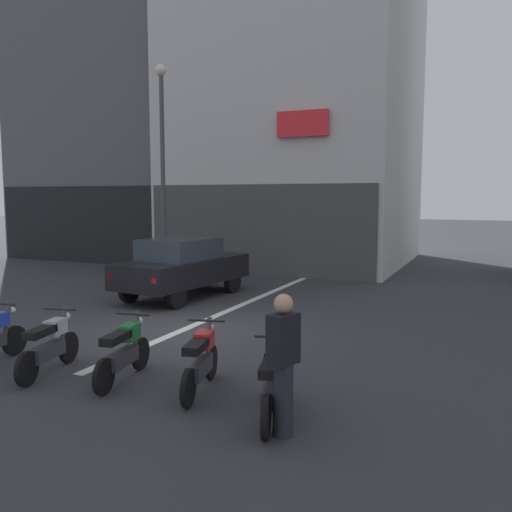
{
  "coord_description": "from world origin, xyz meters",
  "views": [
    {
      "loc": [
        5.82,
        -9.28,
        2.76
      ],
      "look_at": [
        0.83,
        2.0,
        1.4
      ],
      "focal_mm": 37.68,
      "sensor_mm": 36.0,
      "label": 1
    }
  ],
  "objects_px": {
    "car_black_crossing_near": "(182,266)",
    "motorcycle_silver_row_left_mid": "(49,345)",
    "motorcycle_green_row_centre": "(124,351)",
    "street_lamp": "(162,152)",
    "motorcycle_red_row_right_mid": "(201,360)",
    "motorcycle_black_row_rightmost": "(272,383)",
    "person_by_motorcycles": "(283,364)"
  },
  "relations": [
    {
      "from": "motorcycle_green_row_centre",
      "to": "motorcycle_red_row_right_mid",
      "type": "relative_size",
      "value": 1.01
    },
    {
      "from": "motorcycle_silver_row_left_mid",
      "to": "motorcycle_red_row_right_mid",
      "type": "bearing_deg",
      "value": 6.0
    },
    {
      "from": "motorcycle_red_row_right_mid",
      "to": "person_by_motorcycles",
      "type": "bearing_deg",
      "value": -28.49
    },
    {
      "from": "person_by_motorcycles",
      "to": "motorcycle_black_row_rightmost",
      "type": "bearing_deg",
      "value": 126.19
    },
    {
      "from": "motorcycle_red_row_right_mid",
      "to": "person_by_motorcycles",
      "type": "distance_m",
      "value": 1.84
    },
    {
      "from": "street_lamp",
      "to": "motorcycle_green_row_centre",
      "type": "distance_m",
      "value": 9.92
    },
    {
      "from": "motorcycle_green_row_centre",
      "to": "person_by_motorcycles",
      "type": "relative_size",
      "value": 0.99
    },
    {
      "from": "motorcycle_black_row_rightmost",
      "to": "street_lamp",
      "type": "bearing_deg",
      "value": 130.38
    },
    {
      "from": "street_lamp",
      "to": "motorcycle_green_row_centre",
      "type": "height_order",
      "value": "street_lamp"
    },
    {
      "from": "car_black_crossing_near",
      "to": "motorcycle_black_row_rightmost",
      "type": "bearing_deg",
      "value": -50.81
    },
    {
      "from": "car_black_crossing_near",
      "to": "motorcycle_green_row_centre",
      "type": "relative_size",
      "value": 2.57
    },
    {
      "from": "car_black_crossing_near",
      "to": "motorcycle_silver_row_left_mid",
      "type": "bearing_deg",
      "value": -76.97
    },
    {
      "from": "car_black_crossing_near",
      "to": "motorcycle_green_row_centre",
      "type": "xyz_separation_m",
      "value": [
        2.75,
        -6.14,
        -0.43
      ]
    },
    {
      "from": "motorcycle_green_row_centre",
      "to": "street_lamp",
      "type": "bearing_deg",
      "value": 119.67
    },
    {
      "from": "motorcycle_silver_row_left_mid",
      "to": "motorcycle_black_row_rightmost",
      "type": "bearing_deg",
      "value": -2.7
    },
    {
      "from": "car_black_crossing_near",
      "to": "street_lamp",
      "type": "relative_size",
      "value": 0.63
    },
    {
      "from": "car_black_crossing_near",
      "to": "motorcycle_red_row_right_mid",
      "type": "bearing_deg",
      "value": -56.4
    },
    {
      "from": "motorcycle_green_row_centre",
      "to": "motorcycle_black_row_rightmost",
      "type": "xyz_separation_m",
      "value": [
        2.56,
        -0.37,
        0.0
      ]
    },
    {
      "from": "street_lamp",
      "to": "person_by_motorcycles",
      "type": "distance_m",
      "value": 11.96
    },
    {
      "from": "street_lamp",
      "to": "motorcycle_silver_row_left_mid",
      "type": "height_order",
      "value": "street_lamp"
    },
    {
      "from": "car_black_crossing_near",
      "to": "motorcycle_red_row_right_mid",
      "type": "xyz_separation_m",
      "value": [
        4.03,
        -6.06,
        -0.43
      ]
    },
    {
      "from": "motorcycle_silver_row_left_mid",
      "to": "motorcycle_green_row_centre",
      "type": "height_order",
      "value": "same"
    },
    {
      "from": "motorcycle_silver_row_left_mid",
      "to": "motorcycle_red_row_right_mid",
      "type": "height_order",
      "value": "same"
    },
    {
      "from": "motorcycle_green_row_centre",
      "to": "motorcycle_red_row_right_mid",
      "type": "distance_m",
      "value": 1.28
    },
    {
      "from": "street_lamp",
      "to": "motorcycle_silver_row_left_mid",
      "type": "distance_m",
      "value": 9.57
    },
    {
      "from": "motorcycle_silver_row_left_mid",
      "to": "motorcycle_black_row_rightmost",
      "type": "relative_size",
      "value": 1.01
    },
    {
      "from": "motorcycle_green_row_centre",
      "to": "motorcycle_red_row_right_mid",
      "type": "height_order",
      "value": "same"
    },
    {
      "from": "car_black_crossing_near",
      "to": "motorcycle_green_row_centre",
      "type": "distance_m",
      "value": 6.74
    },
    {
      "from": "motorcycle_black_row_rightmost",
      "to": "person_by_motorcycles",
      "type": "height_order",
      "value": "person_by_motorcycles"
    },
    {
      "from": "person_by_motorcycles",
      "to": "street_lamp",
      "type": "bearing_deg",
      "value": 130.19
    },
    {
      "from": "street_lamp",
      "to": "car_black_crossing_near",
      "type": "bearing_deg",
      "value": -45.78
    },
    {
      "from": "motorcycle_green_row_centre",
      "to": "motorcycle_silver_row_left_mid",
      "type": "bearing_deg",
      "value": -171.63
    }
  ]
}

